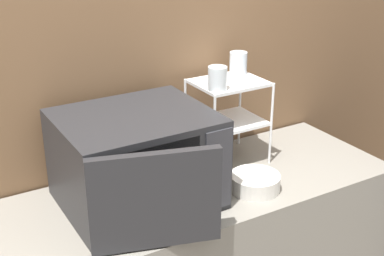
# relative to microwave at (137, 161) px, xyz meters

# --- Properties ---
(wall_back) EXTENTS (8.00, 0.06, 2.60)m
(wall_back) POSITION_rel_microwave_xyz_m (0.11, 0.31, 0.20)
(wall_back) COLOR brown
(wall_back) RESTS_ON ground_plane
(microwave) EXTENTS (0.52, 0.57, 0.33)m
(microwave) POSITION_rel_microwave_xyz_m (0.00, 0.00, 0.00)
(microwave) COLOR #262628
(microwave) RESTS_ON counter
(dish_rack) EXTENTS (0.28, 0.23, 0.34)m
(dish_rack) POSITION_rel_microwave_xyz_m (0.46, 0.12, 0.08)
(dish_rack) COLOR white
(dish_rack) RESTS_ON counter
(glass_front_left) EXTENTS (0.07, 0.07, 0.09)m
(glass_front_left) POSITION_rel_microwave_xyz_m (0.36, 0.06, 0.22)
(glass_front_left) COLOR silver
(glass_front_left) RESTS_ON dish_rack
(glass_back_right) EXTENTS (0.07, 0.07, 0.09)m
(glass_back_right) POSITION_rel_microwave_xyz_m (0.54, 0.19, 0.22)
(glass_back_right) COLOR silver
(glass_back_right) RESTS_ON dish_rack
(bowl) EXTENTS (0.18, 0.18, 0.06)m
(bowl) POSITION_rel_microwave_xyz_m (0.41, -0.13, -0.13)
(bowl) COLOR silver
(bowl) RESTS_ON counter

